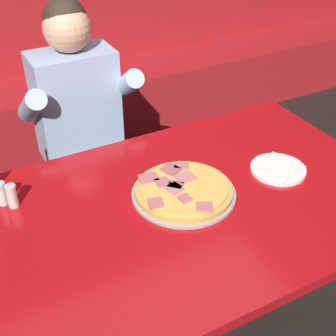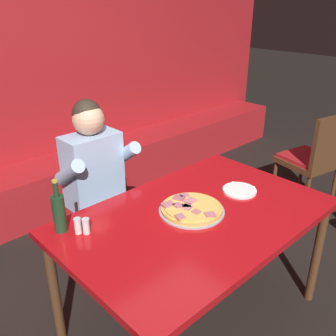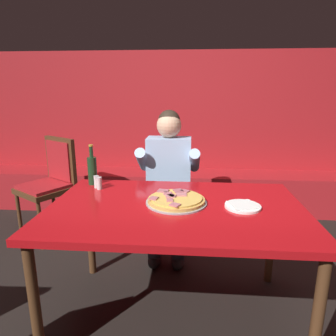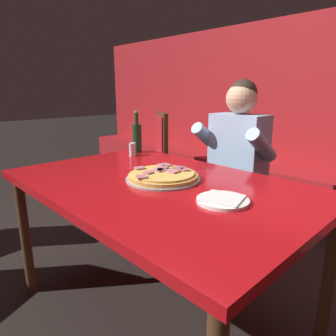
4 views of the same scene
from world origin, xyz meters
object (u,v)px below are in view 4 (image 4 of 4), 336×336
Objects in this scene: plate_white_paper at (223,200)px; shaker_parmesan at (132,151)px; diner_seated_blue_shirt at (231,163)px; dining_chair_far_right at (151,151)px; pizza at (163,176)px; beer_bottle at (137,137)px; shaker_red_pepper_flakes at (133,149)px; main_dining_table at (157,195)px.

shaker_parmesan reaches higher than plate_white_paper.
diner_seated_blue_shirt is 1.22m from dining_chair_far_right.
beer_bottle reaches higher than pizza.
plate_white_paper is at bearing -5.85° from pizza.
dining_chair_far_right is at bearing 141.53° from pizza.
shaker_red_pepper_flakes is at bearing -47.17° from dining_chair_far_right.
main_dining_table is 5.17× the size of beer_bottle.
plate_white_paper is at bearing 0.29° from main_dining_table.
shaker_red_pepper_flakes is at bearing 152.83° from main_dining_table.
diner_seated_blue_shirt is at bearing 38.76° from beer_bottle.
shaker_parmesan reaches higher than main_dining_table.
diner_seated_blue_shirt is (0.46, 0.49, -0.10)m from shaker_red_pepper_flakes.
main_dining_table is at bearing -82.10° from diner_seated_blue_shirt.
diner_seated_blue_shirt reaches higher than beer_bottle.
plate_white_paper is at bearing -57.54° from diner_seated_blue_shirt.
plate_white_paper is at bearing -20.06° from beer_bottle.
dining_chair_far_right is (-1.29, 1.07, -0.11)m from main_dining_table.
dining_chair_far_right is (-1.29, 1.03, -0.21)m from pizza.
shaker_parmesan is at bearing -47.76° from shaker_red_pepper_flakes.
dining_chair_far_right is at bearing 132.81° from shaker_parmesan.
dining_chair_far_right is at bearing 132.83° from shaker_red_pepper_flakes.
main_dining_table is 0.80m from diner_seated_blue_shirt.
shaker_parmesan is (-0.55, 0.22, 0.02)m from pizza.
pizza reaches higher than main_dining_table.
shaker_parmesan is (-0.94, 0.26, 0.03)m from plate_white_paper.
dining_chair_far_right is at bearing 140.40° from main_dining_table.
plate_white_paper is 0.97m from shaker_parmesan.
shaker_red_pepper_flakes is 0.09× the size of dining_chair_far_right.
beer_bottle is 0.69m from diner_seated_blue_shirt.
main_dining_table is 0.75m from beer_bottle.
shaker_parmesan is 0.69m from diner_seated_blue_shirt.
shaker_red_pepper_flakes is 0.69m from diner_seated_blue_shirt.
main_dining_table is at bearing -39.60° from dining_chair_far_right.
plate_white_paper is 0.94m from diner_seated_blue_shirt.
plate_white_paper is 2.00m from dining_chair_far_right.
diner_seated_blue_shirt is (-0.50, 0.79, -0.07)m from plate_white_paper.
main_dining_table is 4.07× the size of pizza.
diner_seated_blue_shirt is at bearing 46.78° from shaker_red_pepper_flakes.
pizza is 4.32× the size of shaker_parmesan.
pizza is 0.59m from shaker_parmesan.
beer_bottle is 0.12m from shaker_red_pepper_flakes.
main_dining_table is at bearing -179.71° from plate_white_paper.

